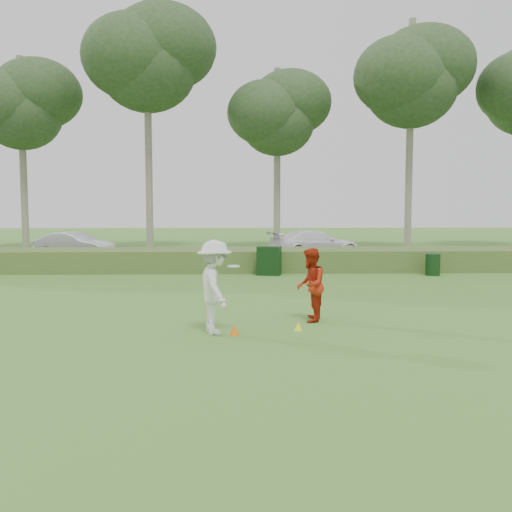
{
  "coord_description": "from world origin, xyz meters",
  "views": [
    {
      "loc": [
        -0.52,
        -12.53,
        2.75
      ],
      "look_at": [
        0.0,
        4.0,
        1.3
      ],
      "focal_mm": 40.0,
      "sensor_mm": 36.0,
      "label": 1
    }
  ],
  "objects_px": {
    "player_white": "(215,287)",
    "car_mid": "(75,246)",
    "trash_bin": "(433,265)",
    "car_right": "(315,244)",
    "player_red": "(310,285)",
    "cone_orange": "(234,330)",
    "utility_cabinet": "(269,261)",
    "cone_yellow": "(298,326)"
  },
  "relations": [
    {
      "from": "cone_orange",
      "to": "car_mid",
      "type": "distance_m",
      "value": 19.19
    },
    {
      "from": "trash_bin",
      "to": "car_mid",
      "type": "height_order",
      "value": "car_mid"
    },
    {
      "from": "player_white",
      "to": "utility_cabinet",
      "type": "bearing_deg",
      "value": -24.55
    },
    {
      "from": "cone_orange",
      "to": "utility_cabinet",
      "type": "bearing_deg",
      "value": 82.91
    },
    {
      "from": "car_right",
      "to": "cone_orange",
      "type": "bearing_deg",
      "value": 148.11
    },
    {
      "from": "cone_yellow",
      "to": "car_right",
      "type": "height_order",
      "value": "car_right"
    },
    {
      "from": "player_white",
      "to": "car_right",
      "type": "xyz_separation_m",
      "value": [
        4.56,
        17.67,
        -0.24
      ]
    },
    {
      "from": "utility_cabinet",
      "to": "cone_yellow",
      "type": "bearing_deg",
      "value": -74.86
    },
    {
      "from": "cone_orange",
      "to": "car_mid",
      "type": "xyz_separation_m",
      "value": [
        -8.28,
        17.3,
        0.63
      ]
    },
    {
      "from": "player_white",
      "to": "player_red",
      "type": "xyz_separation_m",
      "value": [
        2.22,
        1.24,
        -0.14
      ]
    },
    {
      "from": "player_white",
      "to": "trash_bin",
      "type": "xyz_separation_m",
      "value": [
        8.24,
        10.14,
        -0.58
      ]
    },
    {
      "from": "player_white",
      "to": "cone_orange",
      "type": "height_order",
      "value": "player_white"
    },
    {
      "from": "trash_bin",
      "to": "car_mid",
      "type": "distance_m",
      "value": 17.56
    },
    {
      "from": "cone_orange",
      "to": "car_right",
      "type": "height_order",
      "value": "car_right"
    },
    {
      "from": "car_right",
      "to": "player_red",
      "type": "bearing_deg",
      "value": 153.09
    },
    {
      "from": "utility_cabinet",
      "to": "player_red",
      "type": "bearing_deg",
      "value": -72.39
    },
    {
      "from": "player_white",
      "to": "cone_yellow",
      "type": "bearing_deg",
      "value": -98.18
    },
    {
      "from": "cone_orange",
      "to": "trash_bin",
      "type": "bearing_deg",
      "value": 52.8
    },
    {
      "from": "player_white",
      "to": "cone_yellow",
      "type": "xyz_separation_m",
      "value": [
        1.83,
        0.22,
        -0.92
      ]
    },
    {
      "from": "player_red",
      "to": "cone_orange",
      "type": "relative_size",
      "value": 7.58
    },
    {
      "from": "utility_cabinet",
      "to": "trash_bin",
      "type": "bearing_deg",
      "value": 11.86
    },
    {
      "from": "player_white",
      "to": "car_mid",
      "type": "relative_size",
      "value": 0.49
    },
    {
      "from": "utility_cabinet",
      "to": "trash_bin",
      "type": "xyz_separation_m",
      "value": [
        6.5,
        -0.31,
        -0.14
      ]
    },
    {
      "from": "car_right",
      "to": "player_white",
      "type": "bearing_deg",
      "value": 146.71
    },
    {
      "from": "cone_orange",
      "to": "utility_cabinet",
      "type": "distance_m",
      "value": 10.71
    },
    {
      "from": "player_white",
      "to": "cone_orange",
      "type": "relative_size",
      "value": 8.75
    },
    {
      "from": "player_red",
      "to": "car_right",
      "type": "relative_size",
      "value": 0.36
    },
    {
      "from": "player_white",
      "to": "utility_cabinet",
      "type": "distance_m",
      "value": 10.6
    },
    {
      "from": "cone_orange",
      "to": "car_right",
      "type": "relative_size",
      "value": 0.05
    },
    {
      "from": "cone_yellow",
      "to": "player_red",
      "type": "bearing_deg",
      "value": 69.1
    },
    {
      "from": "cone_orange",
      "to": "cone_yellow",
      "type": "distance_m",
      "value": 1.47
    },
    {
      "from": "cone_yellow",
      "to": "car_right",
      "type": "distance_m",
      "value": 17.67
    },
    {
      "from": "car_mid",
      "to": "car_right",
      "type": "xyz_separation_m",
      "value": [
        12.42,
        0.53,
        0.03
      ]
    },
    {
      "from": "player_red",
      "to": "cone_yellow",
      "type": "height_order",
      "value": "player_red"
    },
    {
      "from": "player_red",
      "to": "cone_orange",
      "type": "bearing_deg",
      "value": -40.72
    },
    {
      "from": "car_right",
      "to": "trash_bin",
      "type": "bearing_deg",
      "value": -172.73
    },
    {
      "from": "cone_orange",
      "to": "cone_yellow",
      "type": "xyz_separation_m",
      "value": [
        1.42,
        0.39,
        -0.02
      ]
    },
    {
      "from": "player_red",
      "to": "trash_bin",
      "type": "distance_m",
      "value": 10.75
    },
    {
      "from": "player_red",
      "to": "car_mid",
      "type": "bearing_deg",
      "value": -136.33
    },
    {
      "from": "car_mid",
      "to": "player_red",
      "type": "bearing_deg",
      "value": -126.72
    },
    {
      "from": "player_red",
      "to": "player_white",
      "type": "bearing_deg",
      "value": -49.55
    },
    {
      "from": "car_mid",
      "to": "trash_bin",
      "type": "bearing_deg",
      "value": -92.58
    }
  ]
}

